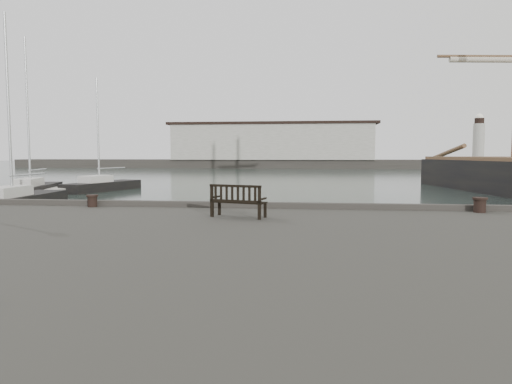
# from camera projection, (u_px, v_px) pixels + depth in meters

# --- Properties ---
(ground) EXTENTS (400.00, 400.00, 0.00)m
(ground) POSITION_uv_depth(u_px,v_px,m) (284.00, 255.00, 14.86)
(ground) COLOR black
(ground) RESTS_ON ground
(breakwater) EXTENTS (140.00, 9.50, 12.20)m
(breakwater) POSITION_uv_depth(u_px,v_px,m) (287.00, 150.00, 106.09)
(breakwater) COLOR #383530
(breakwater) RESTS_ON ground
(bench) EXTENTS (1.60, 0.92, 0.87)m
(bench) POSITION_uv_depth(u_px,v_px,m) (238.00, 207.00, 12.45)
(bench) COLOR black
(bench) RESTS_ON quay
(bollard_left) EXTENTS (0.42, 0.42, 0.40)m
(bollard_left) POSITION_uv_depth(u_px,v_px,m) (92.00, 201.00, 14.94)
(bollard_left) COLOR black
(bollard_left) RESTS_ON quay
(bollard_right) EXTENTS (0.54, 0.54, 0.45)m
(bollard_right) POSITION_uv_depth(u_px,v_px,m) (480.00, 205.00, 13.51)
(bollard_right) COLOR black
(bollard_right) RESTS_ON quay
(yacht_b) EXTENTS (4.66, 9.94, 12.90)m
(yacht_b) POSITION_uv_depth(u_px,v_px,m) (33.00, 192.00, 36.49)
(yacht_b) COLOR black
(yacht_b) RESTS_ON ground
(yacht_c) EXTENTS (2.74, 8.98, 12.02)m
(yacht_c) POSITION_uv_depth(u_px,v_px,m) (17.00, 205.00, 27.50)
(yacht_c) COLOR black
(yacht_c) RESTS_ON ground
(yacht_d) EXTENTS (4.39, 8.50, 10.52)m
(yacht_d) POSITION_uv_depth(u_px,v_px,m) (103.00, 188.00, 40.95)
(yacht_d) COLOR black
(yacht_d) RESTS_ON ground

